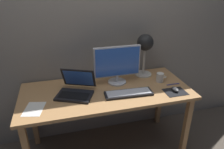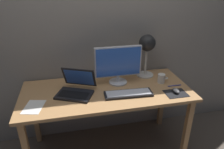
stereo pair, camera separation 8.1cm
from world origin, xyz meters
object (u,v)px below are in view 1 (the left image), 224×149
(keyboard_main, at_px, (129,93))
(coffee_mug, at_px, (160,77))
(laptop, at_px, (76,87))
(pen, at_px, (173,84))
(desk_lamp, at_px, (145,46))
(monitor, at_px, (117,64))
(mouse, at_px, (175,89))

(keyboard_main, xyz_separation_m, coffee_mug, (0.39, 0.16, 0.03))
(laptop, relative_size, pen, 2.91)
(keyboard_main, bearing_deg, coffee_mug, 22.45)
(keyboard_main, distance_m, desk_lamp, 0.56)
(monitor, distance_m, keyboard_main, 0.32)
(coffee_mug, bearing_deg, keyboard_main, -157.55)
(mouse, bearing_deg, pen, 68.17)
(keyboard_main, distance_m, mouse, 0.45)
(keyboard_main, bearing_deg, monitor, 98.02)
(desk_lamp, relative_size, pen, 3.23)
(laptop, xyz_separation_m, pen, (0.95, -0.08, -0.06))
(coffee_mug, height_order, pen, coffee_mug)
(keyboard_main, relative_size, coffee_mug, 4.13)
(desk_lamp, height_order, coffee_mug, desk_lamp)
(monitor, bearing_deg, keyboard_main, -81.98)
(monitor, xyz_separation_m, coffee_mug, (0.43, -0.09, -0.16))
(mouse, relative_size, coffee_mug, 0.89)
(laptop, xyz_separation_m, coffee_mug, (0.85, 0.01, -0.01))
(pen, bearing_deg, desk_lamp, 124.05)
(desk_lamp, bearing_deg, monitor, -162.12)
(monitor, xyz_separation_m, pen, (0.53, -0.19, -0.20))
(desk_lamp, xyz_separation_m, mouse, (0.15, -0.42, -0.31))
(monitor, relative_size, laptop, 1.14)
(monitor, height_order, coffee_mug, monitor)
(mouse, bearing_deg, desk_lamp, 109.64)
(keyboard_main, xyz_separation_m, mouse, (0.44, -0.06, 0.01))
(mouse, bearing_deg, keyboard_main, 172.69)
(mouse, distance_m, pen, 0.13)
(monitor, height_order, desk_lamp, desk_lamp)
(desk_lamp, distance_m, mouse, 0.54)
(monitor, distance_m, laptop, 0.46)
(coffee_mug, bearing_deg, pen, -44.11)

